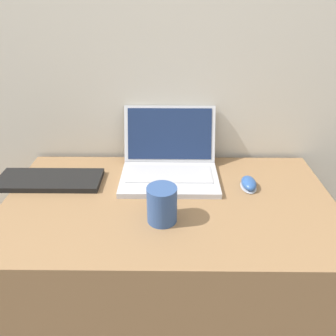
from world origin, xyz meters
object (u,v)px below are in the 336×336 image
Objects in this scene: computer_mouse at (249,184)px; external_keyboard at (50,180)px; laptop at (168,162)px; drink_cup at (162,204)px.

external_keyboard is (-0.73, 0.03, -0.01)m from computer_mouse.
laptop reaches higher than drink_cup.
computer_mouse reaches higher than external_keyboard.
computer_mouse is 0.73m from external_keyboard.
drink_cup reaches higher than external_keyboard.
drink_cup is (-0.02, -0.29, 0.01)m from laptop.
external_keyboard is at bearing 177.91° from computer_mouse.
laptop is at bearing 9.06° from external_keyboard.
computer_mouse is at bearing 31.86° from drink_cup.
drink_cup is at bearing -27.28° from external_keyboard.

